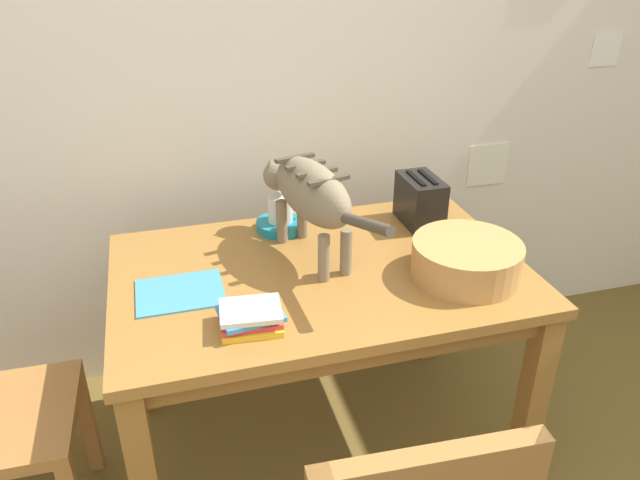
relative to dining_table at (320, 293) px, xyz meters
The scene contains 9 objects.
wall_rear 0.89m from the dining_table, 87.63° to the left, with size 4.83×0.11×2.50m.
dining_table is the anchor object (origin of this frame).
cat 0.32m from the dining_table, 94.14° to the left, with size 0.23×0.69×0.32m.
saucer_bowl 0.32m from the dining_table, 101.15° to the left, with size 0.17×0.17×0.03m, color teal.
coffee_mug 0.35m from the dining_table, 100.46° to the left, with size 0.13×0.09×0.09m.
magazine 0.44m from the dining_table, behind, with size 0.25×0.21×0.01m, color #408DBD.
book_stack 0.38m from the dining_table, 136.53° to the right, with size 0.17×0.15×0.06m.
wicker_basket 0.47m from the dining_table, 21.48° to the right, with size 0.33×0.33×0.11m.
toaster 0.51m from the dining_table, 27.08° to the left, with size 0.12×0.20×0.18m.
Camera 1 is at (-0.47, -0.23, 1.70)m, focal length 34.40 mm.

